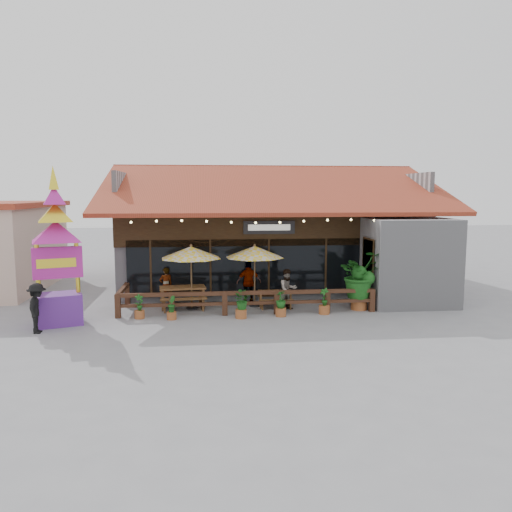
{
  "coord_description": "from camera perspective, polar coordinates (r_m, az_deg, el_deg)",
  "views": [
    {
      "loc": [
        -3.25,
        -19.19,
        4.64
      ],
      "look_at": [
        -1.09,
        1.5,
        2.02
      ],
      "focal_mm": 35.0,
      "sensor_mm": 36.0,
      "label": 1
    }
  ],
  "objects": [
    {
      "name": "picnic_table_left",
      "position": [
        20.48,
        -8.38,
        -4.28
      ],
      "size": [
        1.98,
        1.76,
        0.88
      ],
      "color": "brown",
      "rests_on": "ground"
    },
    {
      "name": "thai_sign_tower",
      "position": [
        18.73,
        -21.88,
        2.19
      ],
      "size": [
        2.8,
        2.8,
        6.01
      ],
      "color": "#5D268B",
      "rests_on": "ground"
    },
    {
      "name": "pedestrian",
      "position": [
        18.18,
        -23.73,
        -5.48
      ],
      "size": [
        0.68,
        1.12,
        1.69
      ],
      "primitive_type": "imported",
      "rotation": [
        0.0,
        0.0,
        1.62
      ],
      "color": "black",
      "rests_on": "ground"
    },
    {
      "name": "picnic_table_right",
      "position": [
        20.5,
        2.21,
        -4.62
      ],
      "size": [
        1.44,
        1.25,
        0.67
      ],
      "color": "brown",
      "rests_on": "ground"
    },
    {
      "name": "planter_b",
      "position": [
        18.76,
        -9.64,
        -5.98
      ],
      "size": [
        0.36,
        0.36,
        0.88
      ],
      "color": "#975229",
      "rests_on": "ground"
    },
    {
      "name": "diner_a",
      "position": [
        21.33,
        -10.26,
        -3.36
      ],
      "size": [
        0.67,
        0.56,
        1.56
      ],
      "primitive_type": "imported",
      "rotation": [
        0.0,
        0.0,
        3.53
      ],
      "color": "#352311",
      "rests_on": "ground"
    },
    {
      "name": "diner_b",
      "position": [
        19.97,
        3.65,
        -3.85
      ],
      "size": [
        0.97,
        0.88,
        1.64
      ],
      "primitive_type": "imported",
      "rotation": [
        0.0,
        0.0,
        0.38
      ],
      "color": "#352311",
      "rests_on": "ground"
    },
    {
      "name": "umbrella_left",
      "position": [
        20.02,
        -7.44,
        0.38
      ],
      "size": [
        3.08,
        3.08,
        2.62
      ],
      "color": "brown",
      "rests_on": "ground"
    },
    {
      "name": "planter_d",
      "position": [
        18.97,
        2.85,
        -5.49
      ],
      "size": [
        0.52,
        0.52,
        0.99
      ],
      "color": "#975229",
      "rests_on": "ground"
    },
    {
      "name": "diner_c",
      "position": [
        21.23,
        -0.82,
        -3.0
      ],
      "size": [
        1.05,
        0.47,
        1.77
      ],
      "primitive_type": "imported",
      "rotation": [
        0.0,
        0.0,
        3.18
      ],
      "color": "#352311",
      "rests_on": "ground"
    },
    {
      "name": "patio_railing",
      "position": [
        19.37,
        -2.89,
        -4.82
      ],
      "size": [
        10.0,
        2.6,
        0.92
      ],
      "color": "#4B2B1A",
      "rests_on": "ground"
    },
    {
      "name": "tropical_plant",
      "position": [
        20.31,
        11.77,
        -2.23
      ],
      "size": [
        2.15,
        2.01,
        2.4
      ],
      "color": "#975229",
      "rests_on": "ground"
    },
    {
      "name": "restaurant_building",
      "position": [
        26.15,
        1.78,
        1.84
      ],
      "size": [
        15.5,
        14.73,
        6.09
      ],
      "color": "#A5A4A9",
      "rests_on": "ground"
    },
    {
      "name": "umbrella_right",
      "position": [
        20.32,
        -0.15,
        0.46
      ],
      "size": [
        3.08,
        3.08,
        2.59
      ],
      "color": "brown",
      "rests_on": "ground"
    },
    {
      "name": "planter_c",
      "position": [
        18.66,
        -1.73,
        -5.37
      ],
      "size": [
        0.84,
        0.83,
        1.04
      ],
      "color": "#975229",
      "rests_on": "ground"
    },
    {
      "name": "planter_e",
      "position": [
        19.49,
        7.81,
        -5.35
      ],
      "size": [
        0.42,
        0.44,
        1.03
      ],
      "color": "#975229",
      "rests_on": "ground"
    },
    {
      "name": "ground",
      "position": [
        20.01,
        3.57,
        -6.24
      ],
      "size": [
        100.0,
        100.0,
        0.0
      ],
      "primitive_type": "plane",
      "color": "gray",
      "rests_on": "ground"
    },
    {
      "name": "planter_a",
      "position": [
        19.15,
        -13.18,
        -5.84
      ],
      "size": [
        0.39,
        0.38,
        0.92
      ],
      "color": "#975229",
      "rests_on": "ground"
    }
  ]
}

